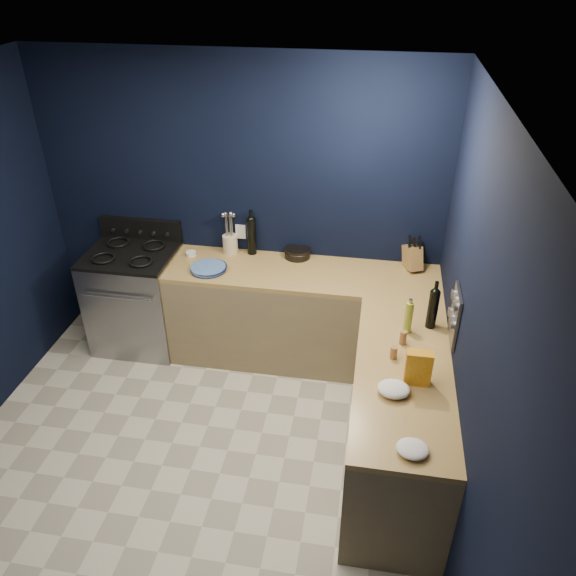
% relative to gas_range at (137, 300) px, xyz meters
% --- Properties ---
extents(floor, '(3.50, 3.50, 0.02)m').
position_rel_gas_range_xyz_m(floor, '(0.93, -1.42, -0.47)').
color(floor, beige).
rests_on(floor, ground).
extents(ceiling, '(3.50, 3.50, 0.02)m').
position_rel_gas_range_xyz_m(ceiling, '(0.93, -1.42, 2.15)').
color(ceiling, silver).
rests_on(ceiling, ground).
extents(wall_back, '(3.50, 0.02, 2.60)m').
position_rel_gas_range_xyz_m(wall_back, '(0.93, 0.34, 0.84)').
color(wall_back, black).
rests_on(wall_back, ground).
extents(wall_right, '(0.02, 3.50, 2.60)m').
position_rel_gas_range_xyz_m(wall_right, '(2.69, -1.42, 0.84)').
color(wall_right, black).
rests_on(wall_right, ground).
extents(cab_back, '(2.30, 0.63, 0.86)m').
position_rel_gas_range_xyz_m(cab_back, '(1.53, 0.02, -0.03)').
color(cab_back, olive).
rests_on(cab_back, floor).
extents(top_back, '(2.30, 0.63, 0.04)m').
position_rel_gas_range_xyz_m(top_back, '(1.53, 0.02, 0.42)').
color(top_back, brown).
rests_on(top_back, cab_back).
extents(cab_right, '(0.63, 1.67, 0.86)m').
position_rel_gas_range_xyz_m(cab_right, '(2.37, -1.13, -0.03)').
color(cab_right, olive).
rests_on(cab_right, floor).
extents(top_right, '(0.63, 1.67, 0.04)m').
position_rel_gas_range_xyz_m(top_right, '(2.37, -1.13, 0.42)').
color(top_right, brown).
rests_on(top_right, cab_right).
extents(gas_range, '(0.76, 0.66, 0.92)m').
position_rel_gas_range_xyz_m(gas_range, '(0.00, 0.00, 0.00)').
color(gas_range, gray).
rests_on(gas_range, floor).
extents(oven_door, '(0.59, 0.02, 0.42)m').
position_rel_gas_range_xyz_m(oven_door, '(0.00, -0.32, -0.01)').
color(oven_door, black).
rests_on(oven_door, gas_range).
extents(cooktop, '(0.76, 0.66, 0.03)m').
position_rel_gas_range_xyz_m(cooktop, '(0.00, 0.00, 0.48)').
color(cooktop, black).
rests_on(cooktop, gas_range).
extents(backguard, '(0.76, 0.06, 0.20)m').
position_rel_gas_range_xyz_m(backguard, '(0.00, 0.30, 0.58)').
color(backguard, black).
rests_on(backguard, gas_range).
extents(spice_panel, '(0.02, 0.28, 0.38)m').
position_rel_gas_range_xyz_m(spice_panel, '(2.67, -0.87, 0.72)').
color(spice_panel, gray).
rests_on(spice_panel, wall_right).
extents(wall_outlet, '(0.09, 0.02, 0.13)m').
position_rel_gas_range_xyz_m(wall_outlet, '(0.93, 0.32, 0.62)').
color(wall_outlet, white).
rests_on(wall_outlet, wall_back).
extents(plate_stack, '(0.32, 0.32, 0.04)m').
position_rel_gas_range_xyz_m(plate_stack, '(0.74, -0.09, 0.46)').
color(plate_stack, teal).
rests_on(plate_stack, top_back).
extents(ramekin, '(0.12, 0.12, 0.04)m').
position_rel_gas_range_xyz_m(ramekin, '(0.52, 0.14, 0.46)').
color(ramekin, white).
rests_on(ramekin, top_back).
extents(utensil_crock, '(0.16, 0.16, 0.17)m').
position_rel_gas_range_xyz_m(utensil_crock, '(0.85, 0.25, 0.52)').
color(utensil_crock, beige).
rests_on(utensil_crock, top_back).
extents(wine_bottle_back, '(0.11, 0.11, 0.33)m').
position_rel_gas_range_xyz_m(wine_bottle_back, '(1.04, 0.27, 0.61)').
color(wine_bottle_back, black).
rests_on(wine_bottle_back, top_back).
extents(lemon_basket, '(0.29, 0.29, 0.09)m').
position_rel_gas_range_xyz_m(lemon_basket, '(1.45, 0.27, 0.48)').
color(lemon_basket, black).
rests_on(lemon_basket, top_back).
extents(knife_block, '(0.19, 0.26, 0.25)m').
position_rel_gas_range_xyz_m(knife_block, '(2.43, 0.23, 0.54)').
color(knife_block, brown).
rests_on(knife_block, top_back).
extents(wine_bottle_right, '(0.08, 0.08, 0.30)m').
position_rel_gas_range_xyz_m(wine_bottle_right, '(2.55, -0.61, 0.59)').
color(wine_bottle_right, black).
rests_on(wine_bottle_right, top_right).
extents(oil_bottle, '(0.07, 0.07, 0.24)m').
position_rel_gas_range_xyz_m(oil_bottle, '(2.39, -0.70, 0.56)').
color(oil_bottle, '#94A72B').
rests_on(oil_bottle, top_right).
extents(spice_jar_near, '(0.06, 0.06, 0.10)m').
position_rel_gas_range_xyz_m(spice_jar_near, '(2.36, -0.85, 0.49)').
color(spice_jar_near, olive).
rests_on(spice_jar_near, top_right).
extents(spice_jar_far, '(0.06, 0.06, 0.09)m').
position_rel_gas_range_xyz_m(spice_jar_far, '(2.29, -1.02, 0.49)').
color(spice_jar_far, olive).
rests_on(spice_jar_far, top_right).
extents(crouton_bag, '(0.16, 0.08, 0.24)m').
position_rel_gas_range_xyz_m(crouton_bag, '(2.44, -1.24, 0.56)').
color(crouton_bag, '#A9290D').
rests_on(crouton_bag, top_right).
extents(towel_front, '(0.24, 0.23, 0.07)m').
position_rel_gas_range_xyz_m(towel_front, '(2.30, -1.37, 0.48)').
color(towel_front, white).
rests_on(towel_front, top_right).
extents(towel_end, '(0.20, 0.19, 0.05)m').
position_rel_gas_range_xyz_m(towel_end, '(2.40, -1.82, 0.47)').
color(towel_end, white).
rests_on(towel_end, top_right).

